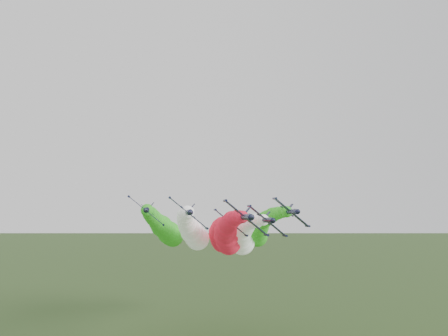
{
  "coord_description": "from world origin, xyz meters",
  "views": [
    {
      "loc": [
        -7.31,
        -90.95,
        47.41
      ],
      "look_at": [
        7.75,
        9.79,
        57.78
      ],
      "focal_mm": 35.0,
      "sensor_mm": 36.0,
      "label": 1
    }
  ],
  "objects_px": {
    "jet_lead": "(227,236)",
    "jet_outer_right": "(260,229)",
    "jet_trail": "(220,236)",
    "jet_inner_right": "(243,236)",
    "jet_inner_left": "(193,232)",
    "jet_outer_left": "(165,229)"
  },
  "relations": [
    {
      "from": "jet_lead",
      "to": "jet_outer_right",
      "type": "relative_size",
      "value": 1.0
    },
    {
      "from": "jet_lead",
      "to": "jet_trail",
      "type": "distance_m",
      "value": 27.8
    },
    {
      "from": "jet_inner_right",
      "to": "jet_trail",
      "type": "xyz_separation_m",
      "value": [
        -6.0,
        14.7,
        -0.49
      ]
    },
    {
      "from": "jet_inner_right",
      "to": "jet_trail",
      "type": "distance_m",
      "value": 15.88
    },
    {
      "from": "jet_lead",
      "to": "jet_trail",
      "type": "xyz_separation_m",
      "value": [
        1.56,
        27.72,
        -1.5
      ]
    },
    {
      "from": "jet_trail",
      "to": "jet_inner_left",
      "type": "bearing_deg",
      "value": -127.54
    },
    {
      "from": "jet_outer_left",
      "to": "jet_outer_right",
      "type": "relative_size",
      "value": 1.0
    },
    {
      "from": "jet_inner_left",
      "to": "jet_outer_right",
      "type": "height_order",
      "value": "jet_outer_right"
    },
    {
      "from": "jet_inner_right",
      "to": "jet_outer_left",
      "type": "height_order",
      "value": "jet_outer_left"
    },
    {
      "from": "jet_lead",
      "to": "jet_outer_right",
      "type": "bearing_deg",
      "value": 50.12
    },
    {
      "from": "jet_lead",
      "to": "jet_outer_left",
      "type": "xyz_separation_m",
      "value": [
        -19.87,
        21.49,
        1.41
      ]
    },
    {
      "from": "jet_outer_right",
      "to": "jet_trail",
      "type": "distance_m",
      "value": 16.83
    },
    {
      "from": "jet_inner_right",
      "to": "jet_inner_left",
      "type": "bearing_deg",
      "value": -177.04
    },
    {
      "from": "jet_lead",
      "to": "jet_inner_left",
      "type": "distance_m",
      "value": 16.0
    },
    {
      "from": "jet_inner_right",
      "to": "jet_trail",
      "type": "relative_size",
      "value": 1.0
    },
    {
      "from": "jet_inner_left",
      "to": "jet_outer_right",
      "type": "bearing_deg",
      "value": 12.9
    },
    {
      "from": "jet_lead",
      "to": "jet_inner_right",
      "type": "xyz_separation_m",
      "value": [
        7.56,
        13.02,
        -1.01
      ]
    },
    {
      "from": "jet_inner_left",
      "to": "jet_inner_right",
      "type": "bearing_deg",
      "value": 2.96
    },
    {
      "from": "jet_inner_right",
      "to": "jet_trail",
      "type": "bearing_deg",
      "value": 112.21
    },
    {
      "from": "jet_outer_left",
      "to": "jet_outer_right",
      "type": "distance_m",
      "value": 35.02
    },
    {
      "from": "jet_lead",
      "to": "jet_inner_left",
      "type": "height_order",
      "value": "jet_inner_left"
    },
    {
      "from": "jet_outer_left",
      "to": "jet_outer_right",
      "type": "height_order",
      "value": "jet_outer_left"
    }
  ]
}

